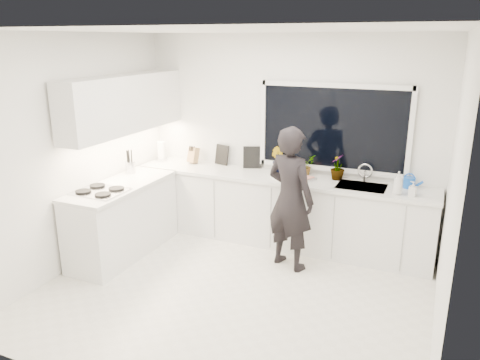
% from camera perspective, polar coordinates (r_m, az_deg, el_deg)
% --- Properties ---
extents(floor, '(4.00, 3.50, 0.02)m').
position_cam_1_polar(floor, '(5.19, -0.88, -13.67)').
color(floor, beige).
rests_on(floor, ground).
extents(wall_back, '(4.00, 0.02, 2.70)m').
position_cam_1_polar(wall_back, '(6.24, 5.82, 4.98)').
color(wall_back, white).
rests_on(wall_back, ground).
extents(wall_left, '(0.02, 3.50, 2.70)m').
position_cam_1_polar(wall_left, '(5.76, -19.48, 3.08)').
color(wall_left, white).
rests_on(wall_left, ground).
extents(wall_right, '(0.02, 3.50, 2.70)m').
position_cam_1_polar(wall_right, '(4.26, 24.46, -2.17)').
color(wall_right, white).
rests_on(wall_right, ground).
extents(ceiling, '(4.00, 3.50, 0.02)m').
position_cam_1_polar(ceiling, '(4.47, -1.05, 17.92)').
color(ceiling, white).
rests_on(ceiling, wall_back).
extents(window, '(1.80, 0.02, 1.00)m').
position_cam_1_polar(window, '(6.02, 11.24, 6.24)').
color(window, black).
rests_on(window, wall_back).
extents(base_cabinets_back, '(3.92, 0.58, 0.88)m').
position_cam_1_polar(base_cabinets_back, '(6.22, 4.68, -3.79)').
color(base_cabinets_back, white).
rests_on(base_cabinets_back, floor).
extents(base_cabinets_left, '(0.58, 1.60, 0.88)m').
position_cam_1_polar(base_cabinets_left, '(6.06, -14.04, -4.80)').
color(base_cabinets_left, white).
rests_on(base_cabinets_left, floor).
extents(countertop_back, '(3.94, 0.62, 0.04)m').
position_cam_1_polar(countertop_back, '(6.06, 4.75, 0.25)').
color(countertop_back, silver).
rests_on(countertop_back, base_cabinets_back).
extents(countertop_left, '(0.62, 1.60, 0.04)m').
position_cam_1_polar(countertop_left, '(5.91, -14.35, -0.66)').
color(countertop_left, silver).
rests_on(countertop_left, base_cabinets_left).
extents(upper_cabinets, '(0.34, 2.10, 0.70)m').
position_cam_1_polar(upper_cabinets, '(6.05, -13.88, 9.01)').
color(upper_cabinets, white).
rests_on(upper_cabinets, wall_left).
extents(sink, '(0.58, 0.42, 0.14)m').
position_cam_1_polar(sink, '(5.84, 14.55, -1.20)').
color(sink, silver).
rests_on(sink, countertop_back).
extents(faucet, '(0.03, 0.03, 0.22)m').
position_cam_1_polar(faucet, '(5.99, 14.99, 0.81)').
color(faucet, silver).
rests_on(faucet, countertop_back).
extents(stovetop, '(0.56, 0.48, 0.03)m').
position_cam_1_polar(stovetop, '(5.66, -16.69, -1.26)').
color(stovetop, black).
rests_on(stovetop, countertop_left).
extents(person, '(0.72, 0.59, 1.70)m').
position_cam_1_polar(person, '(5.44, 6.14, -2.28)').
color(person, black).
rests_on(person, floor).
extents(pizza_tray, '(0.58, 0.51, 0.03)m').
position_cam_1_polar(pizza_tray, '(5.97, 6.53, 0.30)').
color(pizza_tray, silver).
rests_on(pizza_tray, countertop_back).
extents(pizza, '(0.52, 0.46, 0.01)m').
position_cam_1_polar(pizza, '(5.97, 6.54, 0.46)').
color(pizza, red).
rests_on(pizza, pizza_tray).
extents(watering_can, '(0.15, 0.15, 0.13)m').
position_cam_1_polar(watering_can, '(5.91, 19.92, -0.30)').
color(watering_can, blue).
rests_on(watering_can, countertop_back).
extents(paper_towel_roll, '(0.14, 0.14, 0.26)m').
position_cam_1_polar(paper_towel_roll, '(6.91, -9.57, 3.45)').
color(paper_towel_roll, white).
rests_on(paper_towel_roll, countertop_back).
extents(knife_block, '(0.15, 0.13, 0.22)m').
position_cam_1_polar(knife_block, '(6.69, -5.71, 2.98)').
color(knife_block, '#9C6D48').
rests_on(knife_block, countertop_back).
extents(utensil_crock, '(0.16, 0.16, 0.16)m').
position_cam_1_polar(utensil_crock, '(6.33, -13.23, 1.53)').
color(utensil_crock, '#BBBABF').
rests_on(utensil_crock, countertop_left).
extents(picture_frame_large, '(0.22, 0.08, 0.28)m').
position_cam_1_polar(picture_frame_large, '(6.59, -2.21, 3.10)').
color(picture_frame_large, black).
rests_on(picture_frame_large, countertop_back).
extents(picture_frame_small, '(0.24, 0.11, 0.30)m').
position_cam_1_polar(picture_frame_small, '(6.40, 1.51, 2.79)').
color(picture_frame_small, black).
rests_on(picture_frame_small, countertop_back).
extents(herb_plants, '(1.01, 0.31, 0.34)m').
position_cam_1_polar(herb_plants, '(6.08, 8.12, 1.90)').
color(herb_plants, '#26662D').
rests_on(herb_plants, countertop_back).
extents(soap_bottles, '(0.26, 0.11, 0.27)m').
position_cam_1_polar(soap_bottles, '(5.60, 19.14, -0.54)').
color(soap_bottles, '#D8BF66').
rests_on(soap_bottles, countertop_back).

